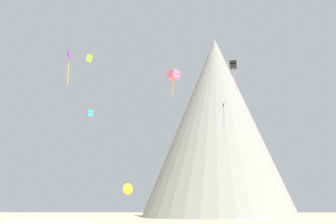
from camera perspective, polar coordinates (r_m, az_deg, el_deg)
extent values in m
cone|color=gray|center=(133.44, 6.57, -1.66)|extent=(62.40, 62.40, 56.44)
cone|color=gray|center=(137.99, 7.22, -5.50)|extent=(58.00, 58.00, 39.76)
cube|color=#33BCDB|center=(95.82, -10.42, -0.34)|extent=(1.73, 1.78, 0.84)
cube|color=#33BCDB|center=(95.99, -10.40, 0.12)|extent=(1.73, 1.78, 0.84)
cone|color=purple|center=(60.79, -13.18, 7.43)|extent=(0.97, 2.06, 2.01)
cylinder|color=yellow|center=(59.95, -13.24, 5.11)|extent=(0.19, 0.41, 3.17)
cube|color=#8CD133|center=(73.96, -10.51, 7.12)|extent=(1.17, 0.75, 1.36)
cube|color=black|center=(62.01, 8.74, 6.05)|extent=(1.11, 1.12, 0.46)
cube|color=black|center=(62.19, 8.72, 6.54)|extent=(1.11, 1.12, 0.46)
cylinder|color=pink|center=(61.45, 8.95, 4.36)|extent=(0.43, 0.43, 3.36)
cube|color=#E5668C|center=(62.95, 0.74, 4.74)|extent=(1.87, 1.87, 0.73)
cube|color=#E5668C|center=(63.13, 0.74, 5.25)|extent=(1.87, 1.87, 0.73)
cylinder|color=orange|center=(62.47, 0.66, 3.23)|extent=(0.35, 0.09, 2.87)
cone|color=blue|center=(91.35, 7.41, 0.95)|extent=(0.59, 1.31, 1.28)
cylinder|color=blue|center=(90.75, 7.50, -0.76)|extent=(0.17, 0.24, 4.31)
cone|color=yellow|center=(84.35, -5.35, -10.23)|extent=(1.98, 1.57, 2.14)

